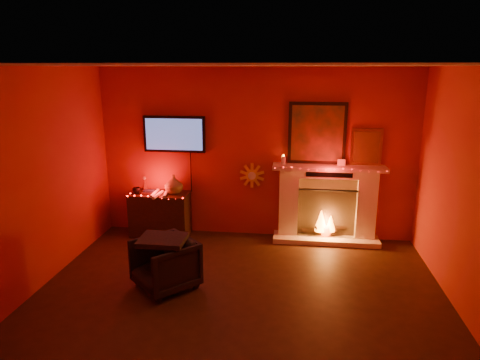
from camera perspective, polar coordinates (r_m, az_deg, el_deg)
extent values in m
plane|color=black|center=(4.97, -0.87, -17.85)|extent=(5.00, 5.00, 0.00)
plane|color=beige|center=(4.19, -1.02, 15.02)|extent=(5.00, 5.00, 0.00)
plane|color=#A91D1B|center=(6.80, 2.07, 3.48)|extent=(5.00, 0.00, 5.00)
plane|color=#A91D1B|center=(5.35, -28.52, -1.49)|extent=(0.00, 5.00, 5.00)
cube|color=beige|center=(6.99, 11.33, -7.74)|extent=(1.65, 0.40, 0.08)
cube|color=beige|center=(6.87, 6.50, -3.34)|extent=(0.30, 0.22, 0.95)
cube|color=beige|center=(6.97, 16.43, -3.62)|extent=(0.30, 0.22, 0.95)
cube|color=beige|center=(6.75, 11.73, 0.91)|extent=(1.50, 0.22, 0.14)
cube|color=beige|center=(6.67, 11.82, 1.62)|extent=(1.72, 0.34, 0.06)
cube|color=#8C6A51|center=(6.95, 11.47, -3.34)|extent=(0.90, 0.10, 0.95)
cube|color=black|center=(6.81, 11.53, -4.49)|extent=(0.90, 0.02, 0.78)
cylinder|color=black|center=(7.00, 10.52, -6.78)|extent=(0.55, 0.09, 0.09)
cylinder|color=black|center=(7.01, 12.01, -6.30)|extent=(0.51, 0.18, 0.08)
cone|color=orange|center=(6.93, 10.76, -5.32)|extent=(0.20, 0.20, 0.34)
cone|color=orange|center=(6.97, 11.97, -5.63)|extent=(0.16, 0.16, 0.26)
sphere|color=#FF3F07|center=(7.00, 11.35, -6.64)|extent=(0.18, 0.18, 0.18)
cube|color=black|center=(6.69, 10.24, 6.15)|extent=(0.88, 0.05, 0.95)
cube|color=#AE4017|center=(6.66, 10.25, 6.12)|extent=(0.78, 0.01, 0.85)
cube|color=#BA7936|center=(6.81, 16.50, 4.26)|extent=(0.46, 0.04, 0.56)
cube|color=#AF8428|center=(6.79, 16.52, 4.22)|extent=(0.38, 0.01, 0.48)
cylinder|color=beige|center=(6.67, 5.82, 2.67)|extent=(0.07, 0.07, 0.12)
cube|color=silver|center=(6.69, 13.37, 2.29)|extent=(0.12, 0.01, 0.10)
cube|color=black|center=(6.95, -8.74, 6.07)|extent=(1.00, 0.06, 0.58)
cube|color=#4663B6|center=(6.91, -8.82, 6.03)|extent=(0.92, 0.01, 0.50)
cylinder|color=black|center=(7.02, -6.55, 1.07)|extent=(0.02, 0.02, 0.66)
cylinder|color=gold|center=(6.87, 1.61, 0.60)|extent=(0.20, 0.03, 0.20)
cylinder|color=silver|center=(6.85, 1.60, 0.57)|extent=(0.13, 0.01, 0.13)
cube|color=black|center=(7.14, -10.57, -4.49)|extent=(0.94, 0.47, 0.71)
imported|color=brown|center=(6.93, -8.83, -0.57)|extent=(0.30, 0.30, 0.31)
imported|color=black|center=(7.07, -13.64, -1.40)|extent=(0.13, 0.13, 0.10)
cylinder|color=silver|center=(6.97, -11.33, -1.74)|extent=(0.05, 0.38, 0.05)
cylinder|color=silver|center=(6.87, -10.89, -1.96)|extent=(0.08, 0.38, 0.05)
cylinder|color=silver|center=(6.92, -9.86, -1.77)|extent=(0.11, 0.38, 0.05)
cube|color=#541E18|center=(7.05, -12.11, -1.66)|extent=(0.20, 0.14, 0.03)
cube|color=#21314E|center=(7.04, -12.02, -1.43)|extent=(0.17, 0.12, 0.02)
imported|color=black|center=(5.49, -9.97, -11.00)|extent=(0.97, 0.97, 0.63)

